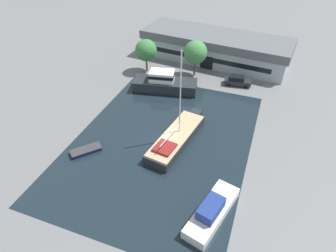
# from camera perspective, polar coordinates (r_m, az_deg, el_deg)

# --- Properties ---
(ground_plane) EXTENTS (440.00, 440.00, 0.00)m
(ground_plane) POSITION_cam_1_polar(r_m,az_deg,el_deg) (39.14, -1.17, -3.08)
(ground_plane) COLOR slate
(water_canal) EXTENTS (22.05, 30.54, 0.01)m
(water_canal) POSITION_cam_1_polar(r_m,az_deg,el_deg) (39.14, -1.17, -3.08)
(water_canal) COLOR black
(water_canal) RESTS_ON ground
(warehouse_building) EXTENTS (28.75, 11.86, 5.04)m
(warehouse_building) POSITION_cam_1_polar(r_m,az_deg,el_deg) (59.87, 8.97, 14.64)
(warehouse_building) COLOR #99A8B2
(warehouse_building) RESTS_ON ground
(quay_tree_near_building) EXTENTS (4.02, 4.02, 6.38)m
(quay_tree_near_building) POSITION_cam_1_polar(r_m,az_deg,el_deg) (52.67, 5.25, 13.80)
(quay_tree_near_building) COLOR brown
(quay_tree_near_building) RESTS_ON ground
(quay_tree_by_water) EXTENTS (3.82, 3.82, 5.91)m
(quay_tree_by_water) POSITION_cam_1_polar(r_m,az_deg,el_deg) (54.30, -4.21, 14.19)
(quay_tree_by_water) COLOR brown
(quay_tree_by_water) RESTS_ON ground
(parked_car) EXTENTS (4.56, 2.33, 1.65)m
(parked_car) POSITION_cam_1_polar(r_m,az_deg,el_deg) (52.25, 13.10, 8.41)
(parked_car) COLOR #1E2328
(parked_car) RESTS_ON ground
(sailboat_moored) EXTENTS (4.87, 12.49, 12.39)m
(sailboat_moored) POSITION_cam_1_polar(r_m,az_deg,el_deg) (38.81, 1.69, -2.15)
(sailboat_moored) COLOR #23282D
(sailboat_moored) RESTS_ON water_canal
(motor_cruiser) EXTENTS (10.84, 5.52, 3.40)m
(motor_cruiser) POSITION_cam_1_polar(r_m,az_deg,el_deg) (49.24, -0.70, 8.10)
(motor_cruiser) COLOR #23282D
(motor_cruiser) RESTS_ON water_canal
(small_dinghy) EXTENTS (3.59, 3.81, 0.51)m
(small_dinghy) POSITION_cam_1_polar(r_m,az_deg,el_deg) (38.90, -15.34, -4.51)
(small_dinghy) COLOR #19234C
(small_dinghy) RESTS_ON water_canal
(cabin_boat) EXTENTS (4.27, 8.12, 2.25)m
(cabin_boat) POSITION_cam_1_polar(r_m,az_deg,el_deg) (31.03, 8.33, -15.78)
(cabin_boat) COLOR silver
(cabin_boat) RESTS_ON water_canal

